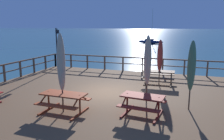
% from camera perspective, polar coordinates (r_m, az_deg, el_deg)
% --- Properties ---
extents(ground_plane, '(600.00, 600.00, 0.00)m').
position_cam_1_polar(ground_plane, '(11.84, -1.36, -8.72)').
color(ground_plane, '#2D5B6B').
extents(wooden_deck, '(13.56, 11.42, 0.67)m').
position_cam_1_polar(wooden_deck, '(11.73, -1.37, -7.19)').
color(wooden_deck, brown).
rests_on(wooden_deck, ground).
extents(railing_waterside_far, '(13.36, 0.10, 1.09)m').
position_cam_1_polar(railing_waterside_far, '(16.67, 5.25, 2.08)').
color(railing_waterside_far, brown).
rests_on(railing_waterside_far, wooden_deck).
extents(railing_side_left, '(0.10, 11.22, 1.09)m').
position_cam_1_polar(railing_side_left, '(15.04, -25.82, -0.03)').
color(railing_side_left, brown).
rests_on(railing_side_left, wooden_deck).
extents(picnic_table_mid_left, '(1.82, 1.44, 0.78)m').
position_cam_1_polar(picnic_table_mid_left, '(9.08, -12.22, -7.11)').
color(picnic_table_mid_left, '#993819').
rests_on(picnic_table_mid_left, wooden_deck).
extents(picnic_table_front_right, '(1.89, 1.47, 0.78)m').
position_cam_1_polar(picnic_table_front_right, '(13.44, 11.76, -1.10)').
color(picnic_table_front_right, brown).
rests_on(picnic_table_front_right, wooden_deck).
extents(picnic_table_back_right, '(1.73, 1.54, 0.78)m').
position_cam_1_polar(picnic_table_back_right, '(8.70, 7.79, -7.81)').
color(picnic_table_back_right, maroon).
rests_on(picnic_table_back_right, wooden_deck).
extents(patio_umbrella_short_front, '(0.32, 0.32, 3.11)m').
position_cam_1_polar(patio_umbrella_short_front, '(8.75, -12.83, 1.76)').
color(patio_umbrella_short_front, '#4C3828').
rests_on(patio_umbrella_short_front, wooden_deck).
extents(patio_umbrella_tall_back_left, '(0.32, 0.32, 2.59)m').
position_cam_1_polar(patio_umbrella_tall_back_left, '(13.23, 12.14, 3.50)').
color(patio_umbrella_tall_back_left, '#4C3828').
rests_on(patio_umbrella_tall_back_left, wooden_deck).
extents(patio_umbrella_tall_mid_right, '(0.32, 0.32, 2.82)m').
position_cam_1_polar(patio_umbrella_tall_mid_right, '(9.37, 19.61, 0.87)').
color(patio_umbrella_tall_mid_right, '#4C3828').
rests_on(patio_umbrella_tall_mid_right, wooden_deck).
extents(patio_umbrella_short_mid, '(0.32, 0.32, 2.99)m').
position_cam_1_polar(patio_umbrella_short_mid, '(9.68, 9.07, 2.35)').
color(patio_umbrella_short_mid, '#4C3828').
rests_on(patio_umbrella_short_mid, wooden_deck).
extents(lamp_post_hooked, '(0.52, 0.55, 3.20)m').
position_cam_1_polar(lamp_post_hooked, '(18.22, -13.84, 6.95)').
color(lamp_post_hooked, black).
rests_on(lamp_post_hooked, wooden_deck).
extents(sailboat_distant, '(6.23, 3.03, 7.72)m').
position_cam_1_polar(sailboat_distant, '(51.95, 9.76, 7.18)').
color(sailboat_distant, navy).
rests_on(sailboat_distant, ground).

